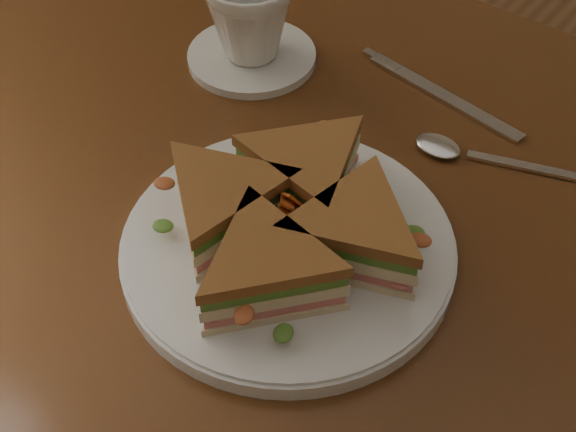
% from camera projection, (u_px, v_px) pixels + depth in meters
% --- Properties ---
extents(table, '(1.20, 0.80, 0.75)m').
position_uv_depth(table, '(325.00, 266.00, 0.84)').
color(table, '#391E0D').
rests_on(table, ground).
extents(plate, '(0.30, 0.30, 0.02)m').
position_uv_depth(plate, '(288.00, 248.00, 0.71)').
color(plate, silver).
rests_on(plate, table).
extents(sandwich_wedges, '(0.29, 0.29, 0.06)m').
position_uv_depth(sandwich_wedges, '(288.00, 220.00, 0.69)').
color(sandwich_wedges, beige).
rests_on(sandwich_wedges, plate).
extents(crisps_mound, '(0.09, 0.09, 0.05)m').
position_uv_depth(crisps_mound, '(288.00, 223.00, 0.69)').
color(crisps_mound, '#BB4C18').
rests_on(crisps_mound, plate).
extents(spoon, '(0.18, 0.07, 0.01)m').
position_uv_depth(spoon, '(460.00, 152.00, 0.81)').
color(spoon, silver).
rests_on(spoon, table).
extents(knife, '(0.21, 0.05, 0.00)m').
position_uv_depth(knife, '(433.00, 91.00, 0.88)').
color(knife, silver).
rests_on(knife, table).
extents(saucer, '(0.15, 0.15, 0.01)m').
position_uv_depth(saucer, '(252.00, 57.00, 0.91)').
color(saucer, silver).
rests_on(saucer, table).
extents(coffee_cup, '(0.11, 0.11, 0.09)m').
position_uv_depth(coffee_cup, '(250.00, 18.00, 0.88)').
color(coffee_cup, silver).
rests_on(coffee_cup, saucer).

